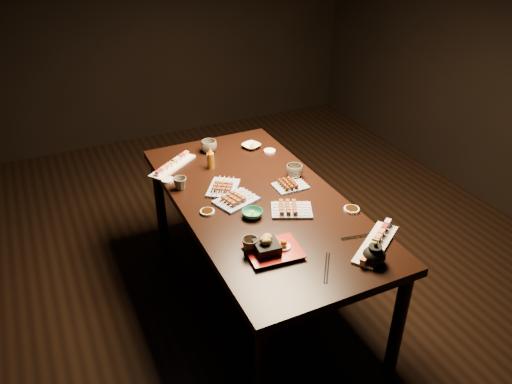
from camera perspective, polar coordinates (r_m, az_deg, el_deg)
ground at (r=3.61m, az=2.55°, el=-7.92°), size 5.00×5.00×0.00m
dining_table at (r=3.09m, az=0.40°, el=-6.72°), size 1.15×1.91×0.75m
sushi_platter_near at (r=2.57m, az=13.55°, el=-5.53°), size 0.39×0.31×0.05m
sushi_platter_far at (r=3.25m, az=-9.51°, el=3.20°), size 0.36×0.31×0.05m
yakitori_plate_center at (r=2.84m, az=-2.29°, el=-0.62°), size 0.27×0.23×0.06m
yakitori_plate_right at (r=2.76m, az=4.10°, el=-1.74°), size 0.27×0.24×0.06m
yakitori_plate_left at (r=2.96m, az=-3.77°, el=0.81°), size 0.26×0.28×0.06m
tsukune_plate at (r=2.99m, az=3.96°, el=0.98°), size 0.20×0.14×0.05m
edamame_bowl_green at (r=2.72m, az=-0.42°, el=-2.48°), size 0.13×0.13×0.04m
edamame_bowl_cream at (r=3.46m, az=-0.54°, el=5.27°), size 0.15×0.15×0.03m
tempura_tray at (r=2.44m, az=2.04°, el=-6.08°), size 0.28×0.24×0.10m
teacup_near_left at (r=2.45m, az=-0.70°, el=-6.09°), size 0.09×0.09×0.08m
teacup_mid_right at (r=3.09m, az=4.41°, el=2.37°), size 0.14×0.14×0.08m
teacup_far_left at (r=2.99m, az=-8.66°, el=0.97°), size 0.11×0.11×0.07m
teacup_far_right at (r=3.41m, az=-5.39°, el=5.20°), size 0.12×0.12×0.08m
teapot at (r=2.44m, az=13.38°, el=-6.81°), size 0.18×0.18×0.11m
condiment_bottle at (r=3.18m, az=-5.22°, el=3.87°), size 0.05×0.05×0.14m
sauce_dish_west at (r=2.76m, az=-5.58°, el=-2.27°), size 0.09×0.09×0.01m
sauce_dish_east at (r=3.41m, az=1.57°, el=4.69°), size 0.10×0.10×0.01m
sauce_dish_se at (r=2.82m, az=10.87°, el=-1.97°), size 0.10×0.10×0.02m
sauce_dish_nw at (r=3.10m, az=-10.05°, el=1.35°), size 0.09×0.09×0.01m
chopsticks_near at (r=2.40m, az=8.09°, el=-8.51°), size 0.14×0.19×0.01m
chopsticks_se at (r=2.62m, az=11.69°, el=-4.97°), size 0.19×0.05×0.01m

